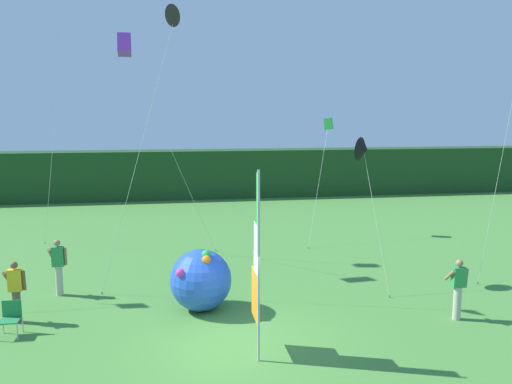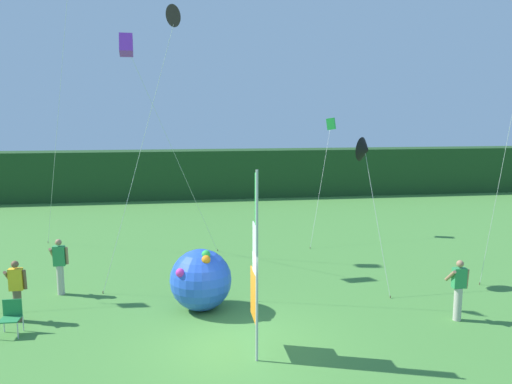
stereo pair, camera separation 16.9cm
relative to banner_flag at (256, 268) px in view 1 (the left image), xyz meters
name	(u,v)px [view 1 (the left image)]	position (x,y,z in m)	size (l,w,h in m)	color
ground_plane	(243,344)	(-0.23, 0.65, -2.14)	(120.00, 120.00, 0.00)	#478438
distant_treeline	(197,174)	(-0.23, 23.99, -0.52)	(80.00, 2.40, 3.25)	#1E421E
banner_flag	(256,268)	(0.00, 0.00, 0.00)	(0.06, 1.03, 4.47)	#B7B7BC
person_near_banner	(16,290)	(-6.19, 2.99, -1.22)	(0.55, 0.48, 1.73)	brown
person_mid_field	(458,288)	(5.88, 1.25, -1.22)	(0.55, 0.48, 1.72)	#B7B2A3
person_far_left	(58,266)	(-5.50, 5.07, -1.18)	(0.55, 0.48, 1.80)	#B7B2A3
inflatable_balloon	(201,280)	(-1.14, 3.11, -1.24)	(1.80, 1.80, 1.87)	blue
folding_chair	(11,316)	(-6.10, 2.14, -1.63)	(0.51, 0.51, 0.89)	#BCBCC1
kite_black_delta_0	(175,17)	(-1.70, 4.60, 6.38)	(2.88, 0.74, 8.93)	brown
kite_green_box_2	(328,125)	(5.41, 12.20, 3.05)	(1.95, 3.12, 5.52)	brown
kite_purple_box_4	(125,46)	(-3.43, 7.75, 5.91)	(3.54, 2.20, 8.50)	brown
kite_black_delta_5	(364,150)	(4.40, 4.89, 2.37)	(0.81, 2.14, 4.94)	brown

